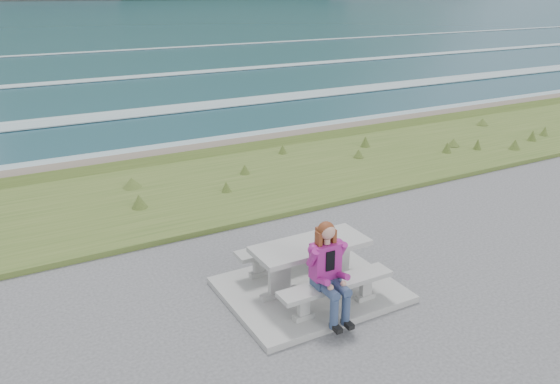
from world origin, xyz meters
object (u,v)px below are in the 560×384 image
at_px(bench_landward, 336,288).
at_px(picnic_table, 310,253).
at_px(seated_woman, 331,285).
at_px(bench_seaward, 288,249).

bearing_deg(bench_landward, picnic_table, 90.00).
bearing_deg(picnic_table, seated_woman, -102.75).
relative_size(picnic_table, bench_landward, 1.00).
bearing_deg(bench_landward, seated_woman, -144.58).
height_order(picnic_table, seated_woman, seated_woman).
height_order(picnic_table, bench_seaward, picnic_table).
distance_m(picnic_table, bench_seaward, 0.74).
height_order(picnic_table, bench_landward, picnic_table).
bearing_deg(seated_woman, bench_landward, 36.54).
relative_size(picnic_table, seated_woman, 1.28).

